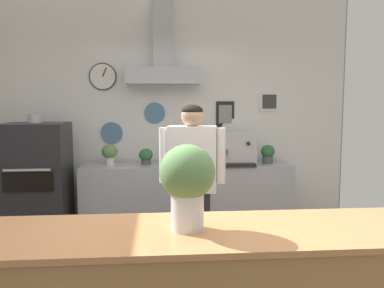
% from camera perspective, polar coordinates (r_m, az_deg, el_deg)
% --- Properties ---
extents(back_wall_assembly, '(4.54, 3.20, 3.03)m').
position_cam_1_polar(back_wall_assembly, '(5.00, -2.99, 5.43)').
color(back_wall_assembly, gray).
rests_on(back_wall_assembly, ground_plane).
extents(back_prep_counter, '(2.51, 0.55, 0.91)m').
position_cam_1_polar(back_prep_counter, '(4.92, -0.73, -8.21)').
color(back_prep_counter, '#A3A5AD').
rests_on(back_prep_counter, ground_plane).
extents(pizza_oven, '(0.68, 0.64, 1.53)m').
position_cam_1_polar(pizza_oven, '(4.84, -21.22, -5.64)').
color(pizza_oven, '#232326').
rests_on(pizza_oven, ground_plane).
extents(shop_worker, '(0.57, 0.28, 1.64)m').
position_cam_1_polar(shop_worker, '(3.50, 0.04, -6.84)').
color(shop_worker, '#232328').
rests_on(shop_worker, ground_plane).
extents(espresso_machine, '(0.55, 0.47, 0.38)m').
position_cam_1_polar(espresso_machine, '(4.85, 5.60, -0.64)').
color(espresso_machine, '#B7BABF').
rests_on(espresso_machine, back_prep_counter).
extents(potted_basil, '(0.17, 0.17, 0.19)m').
position_cam_1_polar(potted_basil, '(4.80, -6.61, -1.71)').
color(potted_basil, '#4C4C51').
rests_on(potted_basil, back_prep_counter).
extents(potted_sage, '(0.19, 0.19, 0.24)m').
position_cam_1_polar(potted_sage, '(4.79, -2.96, -1.39)').
color(potted_sage, '#4C4C51').
rests_on(potted_sage, back_prep_counter).
extents(potted_oregano, '(0.17, 0.17, 0.23)m').
position_cam_1_polar(potted_oregano, '(4.96, 10.77, -1.32)').
color(potted_oregano, '#4C4C51').
rests_on(potted_oregano, back_prep_counter).
extents(potted_thyme, '(0.19, 0.19, 0.25)m').
position_cam_1_polar(potted_thyme, '(4.82, -11.68, -1.27)').
color(potted_thyme, beige).
rests_on(potted_thyme, back_prep_counter).
extents(basil_vase, '(0.27, 0.27, 0.42)m').
position_cam_1_polar(basil_vase, '(1.96, -0.67, -5.49)').
color(basil_vase, silver).
rests_on(basil_vase, service_counter).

